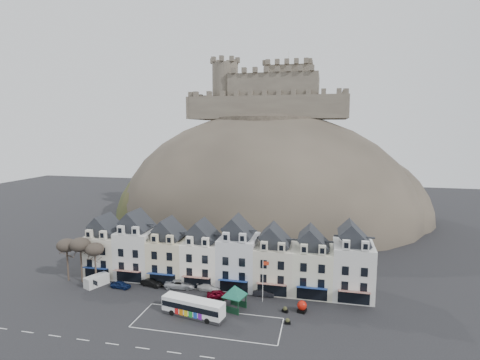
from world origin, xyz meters
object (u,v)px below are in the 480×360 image
Objects in this scene: car_black at (151,283)px; car_charcoal at (264,293)px; white_van at (97,281)px; car_navy at (121,285)px; bus_shelter at (235,291)px; bus at (193,307)px; car_white at (209,288)px; red_buoy at (302,306)px; car_maroon at (219,294)px; car_silver at (180,284)px; flagpole at (263,278)px.

car_charcoal is (20.95, 0.50, -0.06)m from car_black.
white_van is 1.25× the size of car_navy.
bus is at bearing -133.97° from bus_shelter.
bus is at bearing -166.50° from car_white.
bus_shelter is 3.33× the size of red_buoy.
bus_shelter is at bearing 41.97° from bus.
car_maroon reaches higher than car_navy.
red_buoy reaches higher than car_maroon.
car_white is (-0.39, 9.33, -0.95)m from bus.
car_silver is at bearing 32.05° from white_van.
bus_shelter is at bearing -124.17° from car_silver.
white_van is at bearing 95.31° from car_navy.
flagpole is at bearing 59.84° from bus_shelter.
car_black is at bearing 89.95° from car_charcoal.
bus_shelter is at bearing 15.72° from white_van.
bus is 2.79× the size of car_charcoal.
white_van reaches higher than car_black.
bus_shelter reaches higher than car_charcoal.
car_charcoal is at bearing 27.53° from white_van.
bus_shelter is 7.50m from car_charcoal.
flagpole is at bearing 23.86° from white_van.
bus is 17.19m from red_buoy.
white_van is at bearing 173.13° from bus.
car_white is (-6.18, 5.86, -2.58)m from bus_shelter.
car_white is 1.07× the size of car_maroon.
bus is 13.46m from car_charcoal.
bus_shelter is 13.33m from car_silver.
car_navy reaches higher than car_white.
red_buoy is 0.34× the size of car_silver.
white_van reaches higher than car_silver.
white_van is at bearing -179.06° from flagpole.
white_van is (-31.23, -0.51, -3.15)m from flagpole.
bus is at bearing 5.04° from white_van.
bus_shelter reaches higher than car_black.
car_white is 1.17× the size of car_charcoal.
car_navy is at bearing 22.92° from white_van.
car_silver reaches higher than car_white.
car_white is at bearing -98.10° from car_silver.
bus is 5.49× the size of red_buoy.
red_buoy is at bearing -87.86° from car_navy.
car_navy is 0.92× the size of car_black.
flagpole is 8.41m from car_maroon.
car_navy is at bearing 76.47° from car_maroon.
car_white is at bearing 151.61° from bus_shelter.
car_charcoal is (9.95, 0.09, -0.02)m from car_white.
bus is 6.95m from bus_shelter.
car_black is at bearing 177.49° from bus_shelter.
car_white is 9.95m from car_charcoal.
car_charcoal is at bearing -84.95° from car_maroon.
car_maroon reaches higher than car_white.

